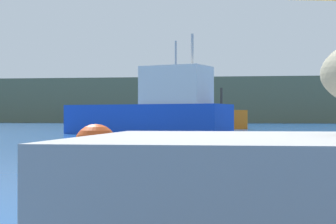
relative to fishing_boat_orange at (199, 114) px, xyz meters
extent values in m
cube|color=#5B664C|center=(3.48, 40.41, 1.86)|extent=(140.00, 13.80, 5.61)
cube|color=orange|center=(0.18, 0.08, -0.33)|extent=(5.87, 3.80, 1.23)
cube|color=maroon|center=(-0.58, -0.27, 1.06)|extent=(2.17, 1.80, 1.55)
cylinder|color=#B2B2B2|center=(-1.39, -0.64, 2.47)|extent=(0.12, 0.12, 4.38)
cube|color=blue|center=(-1.44, -11.01, -0.27)|extent=(7.99, 4.64, 1.35)
cube|color=silver|center=(-0.01, -11.49, 1.26)|extent=(3.31, 2.77, 1.70)
cylinder|color=#B2B2B2|center=(0.73, -11.74, 1.97)|extent=(0.12, 0.12, 3.13)
cylinder|color=#3F382D|center=(2.04, -12.19, 0.76)|extent=(0.10, 0.10, 0.70)
sphere|color=#E54C19|center=(0.80, -28.54, -0.59)|extent=(0.70, 0.70, 0.70)
camera|label=1|loc=(3.24, -37.78, -0.12)|focal=63.26mm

